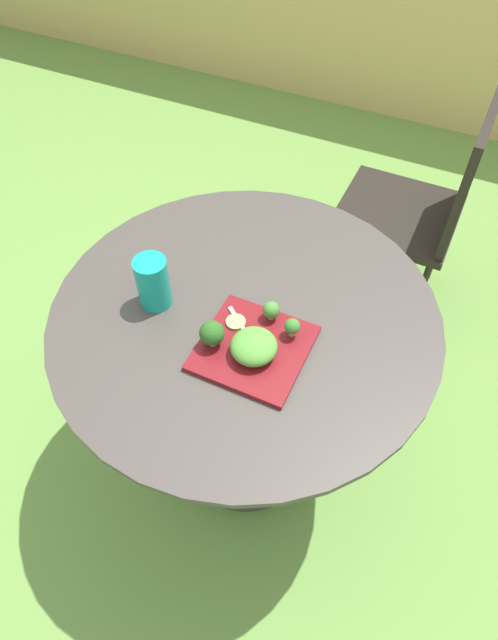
# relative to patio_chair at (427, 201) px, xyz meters

# --- Properties ---
(ground_plane) EXTENTS (12.00, 12.00, 0.00)m
(ground_plane) POSITION_rel_patio_chair_xyz_m (-0.29, -0.94, -0.53)
(ground_plane) COLOR #669342
(bamboo_fence) EXTENTS (8.00, 0.08, 1.23)m
(bamboo_fence) POSITION_rel_patio_chair_xyz_m (-0.29, 1.48, 0.09)
(bamboo_fence) COLOR tan
(bamboo_fence) RESTS_ON ground_plane
(patio_table) EXTENTS (0.98, 0.98, 0.76)m
(patio_table) POSITION_rel_patio_chair_xyz_m (-0.29, -0.94, -0.02)
(patio_table) COLOR #423D38
(patio_table) RESTS_ON ground_plane
(patio_chair) EXTENTS (0.44, 0.44, 0.90)m
(patio_chair) POSITION_rel_patio_chair_xyz_m (0.00, 0.00, 0.00)
(patio_chair) COLOR black
(patio_chair) RESTS_ON ground_plane
(salad_plate) EXTENTS (0.25, 0.25, 0.01)m
(salad_plate) POSITION_rel_patio_chair_xyz_m (-0.22, -1.04, 0.24)
(salad_plate) COLOR maroon
(salad_plate) RESTS_ON patio_table
(drinking_glass) EXTENTS (0.08, 0.08, 0.14)m
(drinking_glass) POSITION_rel_patio_chair_xyz_m (-0.50, -1.00, 0.29)
(drinking_glass) COLOR #149989
(drinking_glass) RESTS_ON patio_table
(fork) EXTENTS (0.13, 0.11, 0.00)m
(fork) POSITION_rel_patio_chair_xyz_m (-0.25, -1.01, 0.25)
(fork) COLOR silver
(fork) RESTS_ON salad_plate
(lettuce_mound) EXTENTS (0.11, 0.11, 0.06)m
(lettuce_mound) POSITION_rel_patio_chair_xyz_m (-0.21, -1.06, 0.27)
(lettuce_mound) COLOR #519338
(lettuce_mound) RESTS_ON salad_plate
(broccoli_floret_0) EXTENTS (0.04, 0.04, 0.05)m
(broccoli_floret_0) POSITION_rel_patio_chair_xyz_m (-0.22, -0.94, 0.27)
(broccoli_floret_0) COLOR #99B770
(broccoli_floret_0) RESTS_ON salad_plate
(broccoli_floret_1) EXTENTS (0.04, 0.04, 0.05)m
(broccoli_floret_1) POSITION_rel_patio_chair_xyz_m (-0.15, -0.97, 0.28)
(broccoli_floret_1) COLOR #99B770
(broccoli_floret_1) RESTS_ON salad_plate
(broccoli_floret_2) EXTENTS (0.06, 0.06, 0.07)m
(broccoli_floret_2) POSITION_rel_patio_chair_xyz_m (-0.31, -1.07, 0.28)
(broccoli_floret_2) COLOR #99B770
(broccoli_floret_2) RESTS_ON salad_plate
(cucumber_slice_0) EXTENTS (0.05, 0.05, 0.01)m
(cucumber_slice_0) POSITION_rel_patio_chair_xyz_m (-0.29, -0.99, 0.25)
(cucumber_slice_0) COLOR #8EB766
(cucumber_slice_0) RESTS_ON salad_plate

